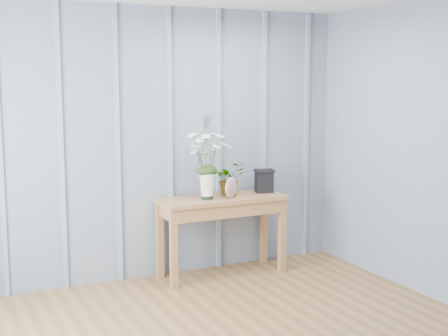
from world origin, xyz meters
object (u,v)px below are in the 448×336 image
sideboard (222,209)px  felt_disc_vessel (231,188)px  daisy_vase (207,153)px  carved_box (264,181)px

sideboard → felt_disc_vessel: size_ratio=6.08×
daisy_vase → felt_disc_vessel: bearing=-12.7°
daisy_vase → felt_disc_vessel: size_ratio=3.44×
sideboard → daisy_vase: (-0.17, -0.04, 0.54)m
felt_disc_vessel → carved_box: (0.42, 0.12, 0.02)m
felt_disc_vessel → daisy_vase: bearing=132.6°
sideboard → felt_disc_vessel: felt_disc_vessel is taller
felt_disc_vessel → carved_box: carved_box is taller
sideboard → felt_disc_vessel: 0.24m
felt_disc_vessel → sideboard: bearing=84.7°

